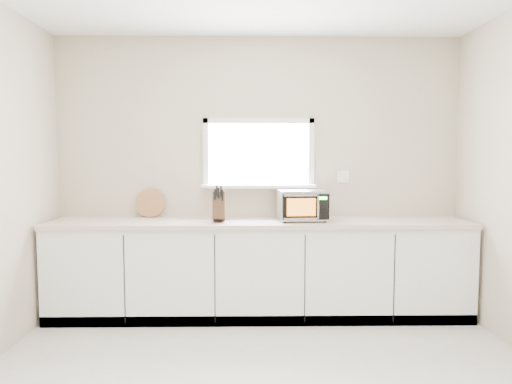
{
  "coord_description": "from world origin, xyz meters",
  "views": [
    {
      "loc": [
        -0.09,
        -2.57,
        1.52
      ],
      "look_at": [
        -0.03,
        1.55,
        1.2
      ],
      "focal_mm": 32.0,
      "sensor_mm": 36.0,
      "label": 1
    }
  ],
  "objects": [
    {
      "name": "back_wall",
      "position": [
        0.0,
        2.0,
        1.36
      ],
      "size": [
        4.0,
        0.17,
        2.7
      ],
      "color": "#B3A68E",
      "rests_on": "ground"
    },
    {
      "name": "cabinets",
      "position": [
        0.0,
        1.7,
        0.44
      ],
      "size": [
        3.92,
        0.6,
        0.88
      ],
      "primitive_type": "cube",
      "color": "white",
      "rests_on": "ground"
    },
    {
      "name": "countertop",
      "position": [
        0.0,
        1.69,
        0.9
      ],
      "size": [
        3.92,
        0.64,
        0.04
      ],
      "primitive_type": "cube",
      "color": "beige",
      "rests_on": "cabinets"
    },
    {
      "name": "microwave",
      "position": [
        0.41,
        1.68,
        1.07
      ],
      "size": [
        0.47,
        0.39,
        0.29
      ],
      "rotation": [
        0.0,
        0.0,
        0.08
      ],
      "color": "black",
      "rests_on": "countertop"
    },
    {
      "name": "knife_block",
      "position": [
        -0.38,
        1.62,
        1.07
      ],
      "size": [
        0.12,
        0.24,
        0.34
      ],
      "rotation": [
        0.0,
        0.0,
        0.04
      ],
      "color": "#483319",
      "rests_on": "countertop"
    },
    {
      "name": "cutting_board",
      "position": [
        -1.08,
        1.94,
        1.06
      ],
      "size": [
        0.28,
        0.07,
        0.28
      ],
      "primitive_type": "cylinder",
      "rotation": [
        1.4,
        0.0,
        0.0
      ],
      "color": "#AC6D42",
      "rests_on": "countertop"
    },
    {
      "name": "coffee_grinder",
      "position": [
        0.54,
        1.8,
        1.04
      ],
      "size": [
        0.17,
        0.17,
        0.24
      ],
      "rotation": [
        0.0,
        0.0,
        0.3
      ],
      "color": "#B9BCC1",
      "rests_on": "countertop"
    }
  ]
}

